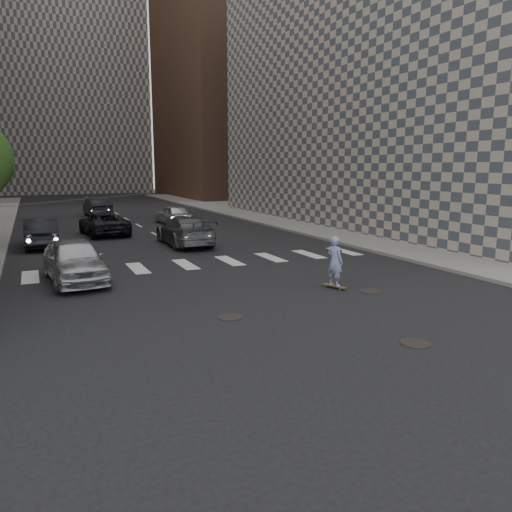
{
  "coord_description": "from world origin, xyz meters",
  "views": [
    {
      "loc": [
        -6.75,
        -11.09,
        4.08
      ],
      "look_at": [
        -0.41,
        3.01,
        1.3
      ],
      "focal_mm": 35.0,
      "sensor_mm": 36.0,
      "label": 1
    }
  ],
  "objects_px": {
    "traffic_car_b": "(185,230)",
    "traffic_car_e": "(97,207)",
    "silver_sedan": "(75,260)",
    "traffic_car_d": "(173,214)",
    "traffic_car_c": "(104,224)",
    "skateboarder": "(335,261)",
    "traffic_car_a": "(41,233)"
  },
  "relations": [
    {
      "from": "traffic_car_b",
      "to": "traffic_car_e",
      "type": "xyz_separation_m",
      "value": [
        -2.32,
        17.87,
        0.0
      ]
    },
    {
      "from": "traffic_car_a",
      "to": "traffic_car_c",
      "type": "xyz_separation_m",
      "value": [
        3.54,
        3.44,
        -0.05
      ]
    },
    {
      "from": "silver_sedan",
      "to": "traffic_car_d",
      "type": "distance_m",
      "value": 18.25
    },
    {
      "from": "traffic_car_b",
      "to": "traffic_car_e",
      "type": "relative_size",
      "value": 1.13
    },
    {
      "from": "traffic_car_b",
      "to": "traffic_car_c",
      "type": "distance_m",
      "value": 6.71
    },
    {
      "from": "silver_sedan",
      "to": "traffic_car_e",
      "type": "height_order",
      "value": "silver_sedan"
    },
    {
      "from": "traffic_car_b",
      "to": "traffic_car_e",
      "type": "distance_m",
      "value": 18.02
    },
    {
      "from": "silver_sedan",
      "to": "traffic_car_d",
      "type": "height_order",
      "value": "silver_sedan"
    },
    {
      "from": "skateboarder",
      "to": "traffic_car_e",
      "type": "bearing_deg",
      "value": 81.12
    },
    {
      "from": "silver_sedan",
      "to": "traffic_car_d",
      "type": "xyz_separation_m",
      "value": [
        7.93,
        16.43,
        -0.09
      ]
    },
    {
      "from": "skateboarder",
      "to": "silver_sedan",
      "type": "xyz_separation_m",
      "value": [
        -7.94,
        4.64,
        -0.15
      ]
    },
    {
      "from": "skateboarder",
      "to": "traffic_car_d",
      "type": "height_order",
      "value": "skateboarder"
    },
    {
      "from": "traffic_car_e",
      "to": "traffic_car_c",
      "type": "bearing_deg",
      "value": 81.21
    },
    {
      "from": "skateboarder",
      "to": "traffic_car_e",
      "type": "relative_size",
      "value": 0.38
    },
    {
      "from": "skateboarder",
      "to": "traffic_car_c",
      "type": "distance_m",
      "value": 17.88
    },
    {
      "from": "silver_sedan",
      "to": "traffic_car_b",
      "type": "distance_m",
      "value": 8.95
    },
    {
      "from": "traffic_car_c",
      "to": "traffic_car_e",
      "type": "height_order",
      "value": "traffic_car_e"
    },
    {
      "from": "traffic_car_b",
      "to": "traffic_car_c",
      "type": "bearing_deg",
      "value": -59.26
    },
    {
      "from": "traffic_car_c",
      "to": "traffic_car_d",
      "type": "relative_size",
      "value": 1.21
    },
    {
      "from": "traffic_car_a",
      "to": "traffic_car_e",
      "type": "bearing_deg",
      "value": -106.24
    },
    {
      "from": "silver_sedan",
      "to": "traffic_car_b",
      "type": "height_order",
      "value": "silver_sedan"
    },
    {
      "from": "traffic_car_c",
      "to": "traffic_car_e",
      "type": "distance_m",
      "value": 12.11
    },
    {
      "from": "skateboarder",
      "to": "traffic_car_c",
      "type": "height_order",
      "value": "skateboarder"
    },
    {
      "from": "silver_sedan",
      "to": "traffic_car_e",
      "type": "xyz_separation_m",
      "value": [
        3.68,
        24.5,
        -0.01
      ]
    },
    {
      "from": "traffic_car_a",
      "to": "skateboarder",
      "type": "bearing_deg",
      "value": 123.26
    },
    {
      "from": "silver_sedan",
      "to": "traffic_car_c",
      "type": "height_order",
      "value": "silver_sedan"
    },
    {
      "from": "traffic_car_a",
      "to": "traffic_car_e",
      "type": "height_order",
      "value": "traffic_car_e"
    },
    {
      "from": "skateboarder",
      "to": "traffic_car_c",
      "type": "relative_size",
      "value": 0.36
    },
    {
      "from": "skateboarder",
      "to": "traffic_car_a",
      "type": "height_order",
      "value": "skateboarder"
    },
    {
      "from": "silver_sedan",
      "to": "traffic_car_a",
      "type": "xyz_separation_m",
      "value": [
        -0.92,
        8.99,
        -0.05
      ]
    },
    {
      "from": "traffic_car_d",
      "to": "skateboarder",
      "type": "bearing_deg",
      "value": 83.02
    },
    {
      "from": "silver_sedan",
      "to": "skateboarder",
      "type": "bearing_deg",
      "value": -34.82
    }
  ]
}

